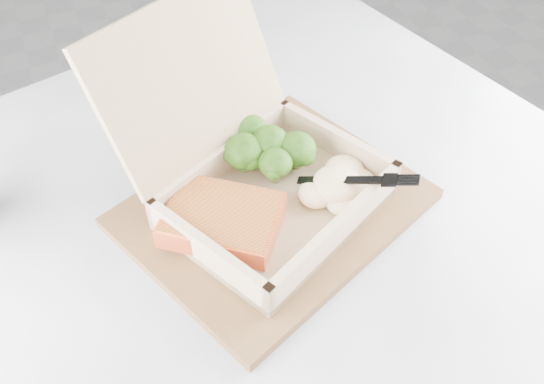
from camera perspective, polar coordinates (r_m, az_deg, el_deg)
name	(u,v)px	position (r m, az deg, el deg)	size (l,w,h in m)	color
floor	(216,270)	(1.60, -5.30, -7.35)	(4.00, 4.00, 0.00)	gray
cafe_table	(269,336)	(0.84, -0.27, -13.36)	(1.08, 1.08, 0.76)	black
serving_tray	(273,208)	(0.71, 0.12, -1.51)	(0.32, 0.25, 0.01)	brown
takeout_container	(248,160)	(0.68, -2.28, 2.99)	(0.32, 0.33, 0.20)	#9F805F
salmon_fillet	(222,220)	(0.66, -4.70, -2.61)	(0.09, 0.12, 0.03)	orange
broccoli_pile	(270,149)	(0.72, -0.22, 4.07)	(0.11, 0.11, 0.04)	#3D761A
mashed_potatoes	(337,184)	(0.69, 6.14, 0.72)	(0.09, 0.08, 0.03)	beige
plastic_fork	(323,177)	(0.68, 4.86, 1.44)	(0.12, 0.10, 0.03)	black
receipt	(199,136)	(0.81, -6.88, 5.29)	(0.07, 0.14, 0.00)	white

